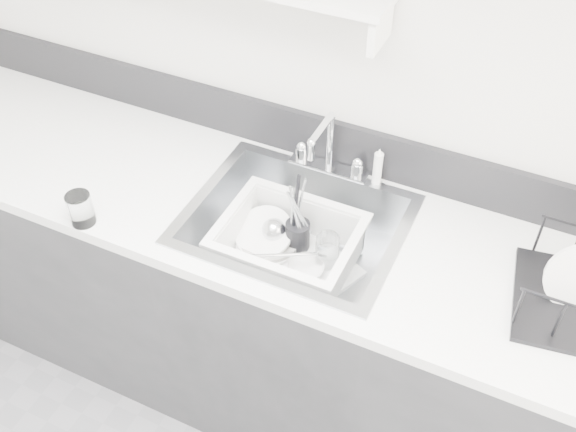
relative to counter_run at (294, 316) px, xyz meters
The scene contains 13 objects.
room_shell 1.47m from the counter_run, 90.00° to the right, with size 3.50×3.00×2.60m.
counter_run is the anchor object (origin of this frame).
backsplash 0.62m from the counter_run, 90.00° to the left, with size 3.20×0.02×0.16m, color black.
sink 0.37m from the counter_run, ahead, with size 0.64×0.52×0.20m, color silver, non-canonical shape.
faucet 0.58m from the counter_run, 90.00° to the left, with size 0.26×0.18×0.23m.
side_sprayer 0.61m from the counter_run, 57.89° to the left, with size 0.03×0.03×0.14m, color white.
wash_tub 0.37m from the counter_run, 102.49° to the right, with size 0.41×0.33×0.16m, color white, non-canonical shape.
plate_stack 0.35m from the counter_run, behind, with size 0.23×0.22×0.09m.
utensil_cup 0.37m from the counter_run, 103.90° to the left, with size 0.08×0.08×0.26m.
ladle 0.35m from the counter_run, 130.38° to the right, with size 0.29×0.10×0.08m, color silver, non-canonical shape.
tumbler_in_tub 0.37m from the counter_run, ahead, with size 0.07×0.07×0.10m, color white.
tumbler_counter 0.81m from the counter_run, 154.07° to the right, with size 0.07×0.07×0.10m, color white.
bowl_small 0.33m from the counter_run, 41.74° to the right, with size 0.11×0.11×0.04m, color white.
Camera 1 is at (0.59, -0.11, 2.31)m, focal length 42.00 mm.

